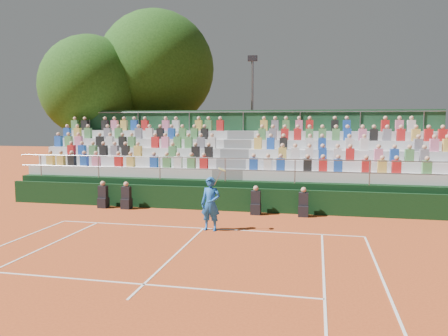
% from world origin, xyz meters
% --- Properties ---
extents(ground, '(90.00, 90.00, 0.00)m').
position_xyz_m(ground, '(0.00, 0.00, 0.00)').
color(ground, '#BB4B1F').
rests_on(ground, ground).
extents(courtside_wall, '(20.00, 0.15, 1.00)m').
position_xyz_m(courtside_wall, '(0.00, 3.20, 0.50)').
color(courtside_wall, black).
rests_on(courtside_wall, ground).
extents(line_officials, '(9.09, 0.40, 1.19)m').
position_xyz_m(line_officials, '(-1.15, 2.75, 0.48)').
color(line_officials, black).
rests_on(line_officials, ground).
extents(grandstand, '(20.00, 5.20, 4.40)m').
position_xyz_m(grandstand, '(-0.00, 6.44, 1.10)').
color(grandstand, black).
rests_on(grandstand, ground).
extents(tennis_player, '(0.89, 0.51, 2.22)m').
position_xyz_m(tennis_player, '(0.31, -0.20, 0.94)').
color(tennis_player, blue).
rests_on(tennis_player, ground).
extents(tree_west, '(6.30, 6.30, 9.12)m').
position_xyz_m(tree_west, '(-10.00, 10.55, 5.95)').
color(tree_west, '#351F13').
rests_on(tree_west, ground).
extents(tree_east, '(7.59, 7.59, 11.05)m').
position_xyz_m(tree_east, '(-6.61, 13.05, 7.24)').
color(tree_east, '#351F13').
rests_on(tree_east, ground).
extents(floodlight_mast, '(0.60, 0.25, 8.00)m').
position_xyz_m(floodlight_mast, '(-0.28, 13.61, 4.67)').
color(floodlight_mast, gray).
rests_on(floodlight_mast, ground).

